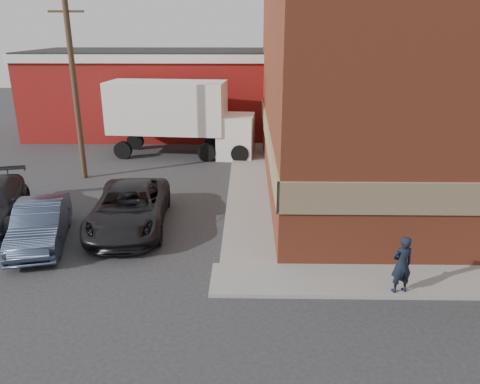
% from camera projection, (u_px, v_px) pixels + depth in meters
% --- Properties ---
extents(ground, '(90.00, 90.00, 0.00)m').
position_uv_depth(ground, '(229.00, 267.00, 14.56)').
color(ground, '#28282B').
rests_on(ground, ground).
extents(brick_building, '(14.25, 18.25, 9.36)m').
position_uv_depth(brick_building, '(422.00, 82.00, 21.34)').
color(brick_building, brown).
rests_on(brick_building, ground).
extents(sidewalk_west, '(1.80, 18.00, 0.12)m').
position_uv_depth(sidewalk_west, '(248.00, 177.00, 23.02)').
color(sidewalk_west, gray).
rests_on(sidewalk_west, ground).
extents(warehouse, '(16.30, 8.30, 5.60)m').
position_uv_depth(warehouse, '(154.00, 91.00, 32.57)').
color(warehouse, maroon).
rests_on(warehouse, ground).
extents(utility_pole, '(2.00, 0.26, 9.00)m').
position_uv_depth(utility_pole, '(74.00, 80.00, 21.58)').
color(utility_pole, '#4A3725').
rests_on(utility_pole, ground).
extents(man, '(0.69, 0.53, 1.66)m').
position_uv_depth(man, '(402.00, 264.00, 12.71)').
color(man, black).
rests_on(man, sidewalk_south).
extents(sedan, '(2.54, 4.64, 1.45)m').
position_uv_depth(sedan, '(40.00, 224.00, 15.89)').
color(sedan, '#303A51').
rests_on(sedan, ground).
extents(suv_a, '(3.07, 5.85, 1.57)m').
position_uv_depth(suv_a, '(129.00, 208.00, 17.16)').
color(suv_a, black).
rests_on(suv_a, ground).
extents(box_truck, '(8.71, 3.30, 4.20)m').
position_uv_depth(box_truck, '(182.00, 114.00, 26.42)').
color(box_truck, white).
rests_on(box_truck, ground).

